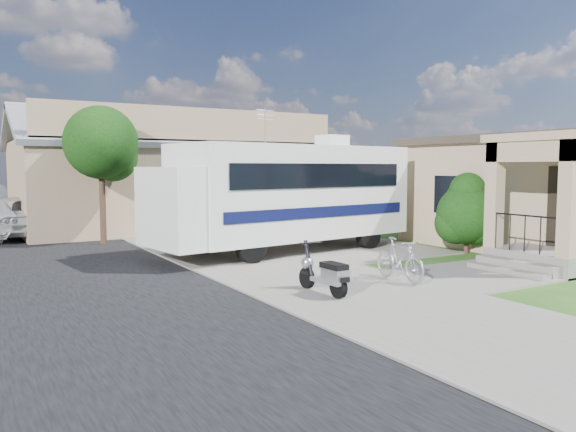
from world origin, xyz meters
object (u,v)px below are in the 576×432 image
scooter (325,274)px  bicycle (399,262)px  shrub (467,212)px  pickup_truck (16,217)px  motorhome (285,193)px  garden_hose (486,264)px

scooter → bicycle: (2.16, 0.26, 0.02)m
shrub → scooter: 7.47m
pickup_truck → scooter: bearing=101.3°
motorhome → bicycle: size_ratio=5.37×
scooter → bicycle: scooter is taller
garden_hose → shrub: bearing=53.5°
pickup_truck → motorhome: bearing=122.1°
motorhome → scooter: bearing=-120.4°
bicycle → pickup_truck: pickup_truck is taller
motorhome → bicycle: motorhome is taller
motorhome → pickup_truck: (-6.65, 8.36, -1.07)m
motorhome → scooter: motorhome is taller
scooter → bicycle: 2.18m
bicycle → scooter: bearing=-171.7°
pickup_truck → shrub: bearing=129.2°
scooter → motorhome: bearing=65.5°
shrub → garden_hose: size_ratio=6.72×
scooter → garden_hose: bearing=4.6°
motorhome → shrub: bearing=-38.3°
shrub → pickup_truck: shrub is taller
bicycle → pickup_truck: size_ratio=0.30×
bicycle → motorhome: bearing=90.6°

